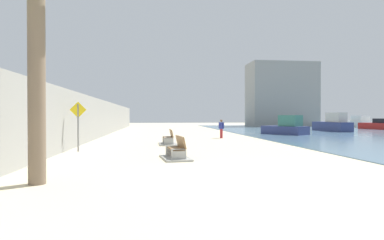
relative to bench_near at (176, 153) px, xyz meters
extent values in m
plane|color=beige|center=(1.59, 13.72, -0.23)|extent=(120.00, 120.00, 0.00)
cube|color=#9E9E99|center=(-5.91, 13.72, 1.41)|extent=(0.80, 64.00, 3.29)
cylinder|color=#7A6651|center=(-4.07, -4.58, 2.63)|extent=(0.45, 0.45, 5.73)
cube|color=#9E9E99|center=(0.06, -0.70, 0.01)|extent=(0.62, 0.27, 0.50)
cube|color=#9E9E99|center=(-0.11, 0.69, 0.01)|extent=(0.62, 0.27, 0.50)
cube|color=olive|center=(-0.03, 0.00, 0.22)|extent=(0.69, 1.65, 0.06)
cube|color=olive|center=(0.20, 0.02, 0.50)|extent=(0.36, 1.61, 0.50)
cube|color=#9E9E99|center=(-0.03, 0.00, -0.19)|extent=(1.35, 2.22, 0.08)
cube|color=#9E9E99|center=(-0.04, 6.13, 0.01)|extent=(0.61, 0.22, 0.50)
cube|color=#9E9E99|center=(-0.08, 7.53, 0.01)|extent=(0.61, 0.22, 0.50)
cube|color=olive|center=(-0.06, 6.83, 0.22)|extent=(0.54, 1.61, 0.06)
cube|color=olive|center=(0.17, 6.83, 0.50)|extent=(0.20, 1.60, 0.50)
cube|color=#9E9E99|center=(-0.06, 6.83, -0.19)|extent=(1.15, 2.13, 0.08)
cylinder|color=#B22D33|center=(4.57, 12.20, 0.15)|extent=(0.12, 0.12, 0.78)
cylinder|color=#B22D33|center=(4.66, 12.10, 0.15)|extent=(0.12, 0.12, 0.78)
cube|color=navy|center=(4.61, 12.15, 0.82)|extent=(0.35, 0.35, 0.55)
sphere|color=brown|center=(4.61, 12.15, 1.23)|extent=(0.21, 0.21, 0.21)
cylinder|color=navy|center=(4.46, 12.31, 0.84)|extent=(0.09, 0.09, 0.49)
cylinder|color=navy|center=(4.77, 11.99, 0.84)|extent=(0.09, 0.09, 0.49)
cube|color=red|center=(29.91, 26.50, 0.24)|extent=(3.07, 5.37, 0.87)
cube|color=black|center=(30.05, 25.75, 0.98)|extent=(1.90, 2.47, 0.61)
cube|color=white|center=(32.58, 35.21, 0.30)|extent=(2.57, 6.53, 0.99)
cube|color=white|center=(32.55, 34.24, 1.25)|extent=(1.74, 2.90, 0.92)
cube|color=navy|center=(20.43, 22.30, 0.36)|extent=(1.77, 6.20, 1.10)
cube|color=beige|center=(20.45, 21.38, 1.47)|extent=(1.19, 2.74, 1.13)
cube|color=navy|center=(12.00, 16.50, 0.21)|extent=(4.11, 4.71, 0.81)
cube|color=#337060|center=(12.35, 15.97, 1.16)|extent=(2.26, 2.38, 1.09)
cylinder|color=slate|center=(-4.87, 3.42, 1.00)|extent=(0.08, 0.08, 2.47)
cube|color=yellow|center=(-4.87, 3.42, 1.93)|extent=(0.85, 0.03, 0.85)
cube|color=gray|center=(22.21, 41.72, 5.52)|extent=(12.00, 6.00, 11.52)
camera|label=1|loc=(-0.92, -13.46, 1.60)|focal=29.37mm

